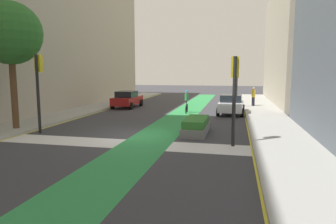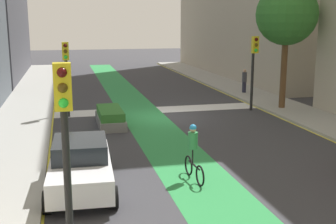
{
  "view_description": "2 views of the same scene",
  "coord_description": "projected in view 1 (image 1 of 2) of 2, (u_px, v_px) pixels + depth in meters",
  "views": [
    {
      "loc": [
        5.2,
        -15.19,
        3.37
      ],
      "look_at": [
        1.36,
        1.96,
        1.04
      ],
      "focal_mm": 32.43,
      "sensor_mm": 36.0,
      "label": 1
    },
    {
      "loc": [
        5.2,
        22.22,
        5.09
      ],
      "look_at": [
        0.72,
        3.64,
        1.06
      ],
      "focal_mm": 45.77,
      "sensor_mm": 36.0,
      "label": 2
    }
  ],
  "objects": [
    {
      "name": "traffic_signal_near_right",
      "position": [
        235.0,
        84.0,
        13.6
      ],
      "size": [
        0.35,
        0.52,
        4.05
      ],
      "color": "black",
      "rests_on": "ground_plane"
    },
    {
      "name": "traffic_signal_far_right",
      "position": [
        237.0,
        76.0,
        27.79
      ],
      "size": [
        0.35,
        0.52,
        4.31
      ],
      "color": "black",
      "rests_on": "ground_plane"
    },
    {
      "name": "crosswalk_band",
      "position": [
        122.0,
        144.0,
        14.33
      ],
      "size": [
        12.0,
        1.8,
        0.01
      ],
      "primitive_type": "cube",
      "color": "silver",
      "rests_on": "ground_plane"
    },
    {
      "name": "car_red_left_far",
      "position": [
        127.0,
        99.0,
        28.76
      ],
      "size": [
        2.03,
        4.21,
        1.57
      ],
      "color": "#A51919",
      "rests_on": "ground_plane"
    },
    {
      "name": "sidewalk_right",
      "position": [
        283.0,
        141.0,
        14.63
      ],
      "size": [
        3.0,
        60.0,
        0.15
      ],
      "primitive_type": "cube",
      "color": "#9E9E99",
      "rests_on": "ground_plane"
    },
    {
      "name": "traffic_signal_near_left",
      "position": [
        39.0,
        78.0,
        16.54
      ],
      "size": [
        0.35,
        0.52,
        4.3
      ],
      "color": "black",
      "rests_on": "ground_plane"
    },
    {
      "name": "pedestrian_sidewalk_right_a",
      "position": [
        253.0,
        96.0,
        28.96
      ],
      "size": [
        0.34,
        0.34,
        1.75
      ],
      "color": "#262638",
      "rests_on": "sidewalk_right"
    },
    {
      "name": "street_tree_near",
      "position": [
        10.0,
        34.0,
        16.82
      ],
      "size": [
        3.49,
        3.49,
        7.11
      ],
      "color": "brown",
      "rests_on": "sidewalk_left"
    },
    {
      "name": "bike_lane_paint",
      "position": [
        155.0,
        136.0,
        16.02
      ],
      "size": [
        2.4,
        60.0,
        0.01
      ],
      "primitive_type": "cube",
      "color": "#2D8C47",
      "rests_on": "ground_plane"
    },
    {
      "name": "cyclist_in_lane",
      "position": [
        187.0,
        101.0,
        24.99
      ],
      "size": [
        0.32,
        1.73,
        1.86
      ],
      "color": "black",
      "rests_on": "ground_plane"
    },
    {
      "name": "curb_stripe_left",
      "position": [
        37.0,
        130.0,
        17.56
      ],
      "size": [
        0.16,
        60.0,
        0.01
      ],
      "primitive_type": "cube",
      "color": "yellow",
      "rests_on": "ground_plane"
    },
    {
      "name": "median_planter",
      "position": [
        196.0,
        126.0,
        16.72
      ],
      "size": [
        1.26,
        3.27,
        0.85
      ],
      "color": "slate",
      "rests_on": "ground_plane"
    },
    {
      "name": "car_white_right_far",
      "position": [
        231.0,
        104.0,
        24.28
      ],
      "size": [
        2.19,
        4.28,
        1.57
      ],
      "color": "silver",
      "rests_on": "ground_plane"
    },
    {
      "name": "sidewalk_left",
      "position": [
        14.0,
        128.0,
        17.88
      ],
      "size": [
        3.0,
        60.0,
        0.15
      ],
      "primitive_type": "cube",
      "color": "#9E9E99",
      "rests_on": "ground_plane"
    },
    {
      "name": "ground_plane",
      "position": [
        135.0,
        135.0,
        16.27
      ],
      "size": [
        120.0,
        120.0,
        0.0
      ],
      "primitive_type": "plane",
      "color": "#38383D"
    },
    {
      "name": "curb_stripe_right",
      "position": [
        251.0,
        141.0,
        14.97
      ],
      "size": [
        0.16,
        60.0,
        0.01
      ],
      "primitive_type": "cube",
      "color": "yellow",
      "rests_on": "ground_plane"
    }
  ]
}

